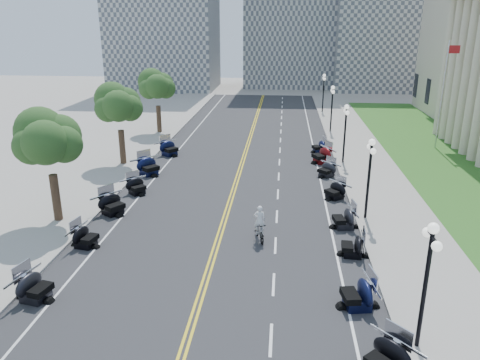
{
  "coord_description": "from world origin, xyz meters",
  "views": [
    {
      "loc": [
        3.42,
        -23.0,
        11.52
      ],
      "look_at": [
        0.79,
        5.0,
        2.0
      ],
      "focal_mm": 35.0,
      "sensor_mm": 36.0,
      "label": 1
    }
  ],
  "objects_px": {
    "bicycle": "(259,231)",
    "flagpole": "(442,96)",
    "motorcycle_n_3": "(387,357)",
    "cyclist_rider": "(260,207)"
  },
  "relations": [
    {
      "from": "flagpole",
      "to": "motorcycle_n_3",
      "type": "distance_m",
      "value": 33.53
    },
    {
      "from": "motorcycle_n_3",
      "to": "cyclist_rider",
      "type": "bearing_deg",
      "value": 163.1
    },
    {
      "from": "bicycle",
      "to": "cyclist_rider",
      "type": "distance_m",
      "value": 1.41
    },
    {
      "from": "motorcycle_n_3",
      "to": "bicycle",
      "type": "relative_size",
      "value": 1.05
    },
    {
      "from": "flagpole",
      "to": "cyclist_rider",
      "type": "xyz_separation_m",
      "value": [
        -15.71,
        -21.43,
        -3.03
      ]
    },
    {
      "from": "bicycle",
      "to": "flagpole",
      "type": "bearing_deg",
      "value": 36.9
    },
    {
      "from": "cyclist_rider",
      "to": "bicycle",
      "type": "bearing_deg",
      "value": -0.0
    },
    {
      "from": "flagpole",
      "to": "bicycle",
      "type": "height_order",
      "value": "flagpole"
    },
    {
      "from": "bicycle",
      "to": "cyclist_rider",
      "type": "height_order",
      "value": "cyclist_rider"
    },
    {
      "from": "motorcycle_n_3",
      "to": "bicycle",
      "type": "distance_m",
      "value": 11.15
    }
  ]
}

